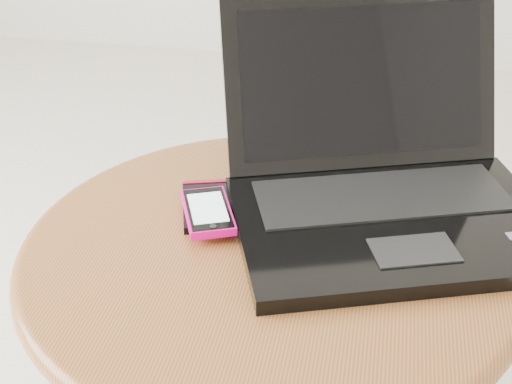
# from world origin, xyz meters

# --- Properties ---
(table) EXTENTS (0.62, 0.62, 0.49)m
(table) POSITION_xyz_m (0.10, -0.01, 0.39)
(table) COLOR brown
(table) RESTS_ON ground
(laptop) EXTENTS (0.48, 0.47, 0.24)m
(laptop) POSITION_xyz_m (0.23, 0.10, 0.54)
(laptop) COLOR black
(laptop) RESTS_ON table
(phone_black) EXTENTS (0.09, 0.13, 0.01)m
(phone_black) POSITION_xyz_m (0.00, 0.06, 0.50)
(phone_black) COLOR black
(phone_black) RESTS_ON table
(phone_pink) EXTENTS (0.09, 0.12, 0.01)m
(phone_pink) POSITION_xyz_m (0.01, 0.02, 0.51)
(phone_pink) COLOR #FF078F
(phone_pink) RESTS_ON phone_black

